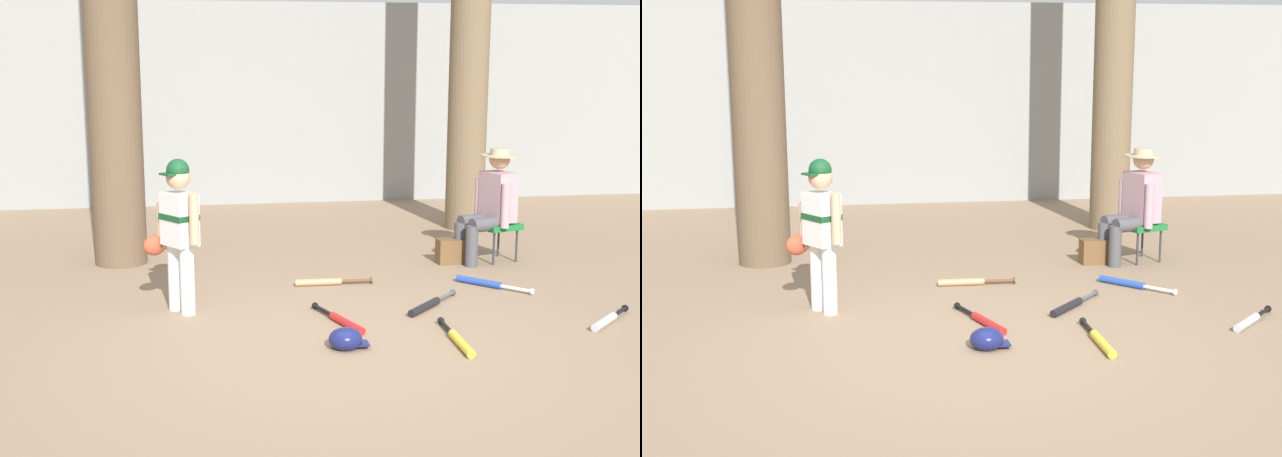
% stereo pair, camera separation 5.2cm
% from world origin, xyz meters
% --- Properties ---
extents(ground_plane, '(60.00, 60.00, 0.00)m').
position_xyz_m(ground_plane, '(0.00, 0.00, 0.00)').
color(ground_plane, '#897056').
extents(concrete_back_wall, '(18.00, 0.36, 2.94)m').
position_xyz_m(concrete_back_wall, '(0.00, 6.84, 1.47)').
color(concrete_back_wall, gray).
rests_on(concrete_back_wall, ground).
extents(tree_near_player, '(0.77, 0.77, 5.99)m').
position_xyz_m(tree_near_player, '(-1.76, 3.09, 2.62)').
color(tree_near_player, brown).
rests_on(tree_near_player, ground).
extents(tree_behind_spectator, '(0.76, 0.76, 5.92)m').
position_xyz_m(tree_behind_spectator, '(2.43, 4.36, 2.57)').
color(tree_behind_spectator, brown).
rests_on(tree_behind_spectator, ground).
extents(young_ballplayer, '(0.51, 0.51, 1.31)m').
position_xyz_m(young_ballplayer, '(-1.15, 1.18, 0.74)').
color(young_ballplayer, white).
rests_on(young_ballplayer, ground).
extents(folding_stool, '(0.50, 0.50, 0.41)m').
position_xyz_m(folding_stool, '(2.17, 2.56, 0.36)').
color(folding_stool, '#196B2D').
rests_on(folding_stool, ground).
extents(seated_spectator, '(0.68, 0.53, 1.20)m').
position_xyz_m(seated_spectator, '(2.08, 2.53, 0.64)').
color(seated_spectator, '#47474C').
rests_on(seated_spectator, ground).
extents(handbag_beside_stool, '(0.34, 0.19, 0.26)m').
position_xyz_m(handbag_beside_stool, '(1.68, 2.51, 0.13)').
color(handbag_beside_stool, brown).
rests_on(handbag_beside_stool, ground).
extents(bat_aluminum_silver, '(0.56, 0.53, 0.07)m').
position_xyz_m(bat_aluminum_silver, '(2.25, 0.27, 0.03)').
color(bat_aluminum_silver, '#B7BCC6').
rests_on(bat_aluminum_silver, ground).
extents(bat_black_composite, '(0.60, 0.64, 0.07)m').
position_xyz_m(bat_black_composite, '(0.94, 0.92, 0.03)').
color(bat_black_composite, black).
rests_on(bat_black_composite, ground).
extents(bat_yellow_trainer, '(0.09, 0.83, 0.07)m').
position_xyz_m(bat_yellow_trainer, '(0.91, -0.03, 0.03)').
color(bat_yellow_trainer, yellow).
rests_on(bat_yellow_trainer, ground).
extents(bat_blue_youth, '(0.57, 0.63, 0.07)m').
position_xyz_m(bat_blue_youth, '(1.69, 1.55, 0.03)').
color(bat_blue_youth, '#2347AD').
rests_on(bat_blue_youth, ground).
extents(bat_wood_tan, '(0.74, 0.08, 0.07)m').
position_xyz_m(bat_wood_tan, '(0.20, 1.83, 0.03)').
color(bat_wood_tan, tan).
rests_on(bat_wood_tan, ground).
extents(bat_red_barrel, '(0.31, 0.79, 0.07)m').
position_xyz_m(bat_red_barrel, '(0.14, 0.59, 0.03)').
color(bat_red_barrel, red).
rests_on(bat_red_barrel, ground).
extents(batting_helmet_navy, '(0.30, 0.23, 0.17)m').
position_xyz_m(batting_helmet_navy, '(0.05, 0.02, 0.07)').
color(batting_helmet_navy, navy).
rests_on(batting_helmet_navy, ground).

